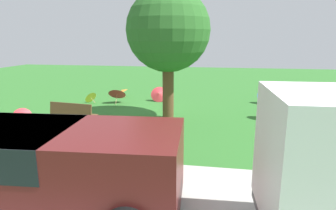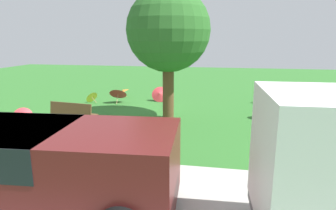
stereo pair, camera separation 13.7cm
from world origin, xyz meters
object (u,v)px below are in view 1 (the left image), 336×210
object	(u,v)px
parasol_orange_0	(122,91)
parasol_blue_0	(267,96)
van_dark	(40,162)
parasol_red_4	(22,117)
parasol_blue_2	(279,100)
parasol_yellow_2	(271,106)
parasol_red_5	(117,93)
shade_tree	(168,31)
parasol_yellow_1	(90,97)
park_bench	(73,115)
parasol_red_0	(159,94)

from	to	relation	value
parasol_orange_0	parasol_blue_0	size ratio (longest dim) A/B	0.71
van_dark	parasol_red_4	size ratio (longest dim) A/B	5.96
parasol_blue_2	parasol_red_4	bearing A→B (deg)	21.16
parasol_red_4	parasol_yellow_2	bearing A→B (deg)	-165.72
parasol_red_4	parasol_red_5	bearing A→B (deg)	-116.62
shade_tree	parasol_blue_2	bearing A→B (deg)	-157.98
parasol_orange_0	parasol_yellow_1	xyz separation A→B (m)	(1.10, 1.54, -0.05)
park_bench	parasol_blue_2	xyz separation A→B (m)	(-7.39, -3.59, 0.05)
parasol_blue_0	parasol_red_0	bearing A→B (deg)	3.33
van_dark	parasol_blue_2	xyz separation A→B (m)	(-5.56, -8.25, -0.40)
parasol_blue_2	parasol_red_5	size ratio (longest dim) A/B	1.21
van_dark	parasol_red_0	size ratio (longest dim) A/B	5.67
park_bench	van_dark	bearing A→B (deg)	111.47
shade_tree	parasol_orange_0	xyz separation A→B (m)	(3.07, -3.64, -2.96)
shade_tree	parasol_yellow_1	world-z (taller)	shade_tree
parasol_orange_0	parasol_red_0	distance (m)	2.23
shade_tree	parasol_red_0	distance (m)	4.23
park_bench	parasol_red_4	distance (m)	1.95
parasol_red_0	parasol_red_5	world-z (taller)	parasol_red_5
park_bench	parasol_orange_0	distance (m)	5.45
van_dark	parasol_red_4	bearing A→B (deg)	-50.85
van_dark	parasol_blue_2	size ratio (longest dim) A/B	4.36
van_dark	parasol_yellow_1	world-z (taller)	van_dark
parasol_yellow_1	parasol_blue_0	distance (m)	8.38
van_dark	park_bench	distance (m)	5.03
parasol_yellow_1	parasol_red_5	world-z (taller)	parasol_red_5
shade_tree	parasol_red_0	xyz separation A→B (m)	(0.97, -2.92, -2.91)
parasol_blue_0	parasol_yellow_2	distance (m)	2.82
van_dark	parasol_red_5	size ratio (longest dim) A/B	5.27
shade_tree	parasol_blue_2	xyz separation A→B (m)	(-4.40, -1.78, -2.78)
parasol_orange_0	parasol_blue_2	bearing A→B (deg)	165.98
parasol_orange_0	van_dark	bearing A→B (deg)	100.71
parasol_blue_2	parasol_yellow_2	bearing A→B (deg)	68.77
parasol_blue_0	parasol_orange_0	bearing A→B (deg)	-3.44
park_bench	parasol_yellow_2	distance (m)	7.21
van_dark	parasol_blue_0	bearing A→B (deg)	-118.64
shade_tree	parasol_red_4	distance (m)	6.04
parasol_red_0	parasol_red_4	bearing A→B (deg)	50.13
parasol_yellow_1	parasol_red_5	distance (m)	1.33
shade_tree	parasol_orange_0	world-z (taller)	shade_tree
park_bench	shade_tree	bearing A→B (deg)	-148.88
parasol_red_0	parasol_blue_0	size ratio (longest dim) A/B	0.96
park_bench	shade_tree	distance (m)	4.49
parasol_yellow_2	van_dark	bearing A→B (deg)	53.84
parasol_red_4	parasol_blue_2	bearing A→B (deg)	-158.84
parasol_orange_0	parasol_red_0	bearing A→B (deg)	160.90
van_dark	parasol_yellow_1	bearing A→B (deg)	-70.63
van_dark	parasol_red_5	xyz separation A→B (m)	(1.71, -8.76, -0.43)
shade_tree	parasol_blue_0	bearing A→B (deg)	-142.13
parasol_orange_0	parasol_yellow_1	bearing A→B (deg)	54.43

